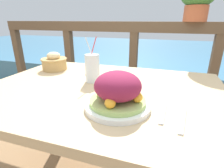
{
  "coord_description": "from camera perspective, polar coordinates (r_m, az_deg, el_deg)",
  "views": [
    {
      "loc": [
        0.31,
        -0.79,
        1.11
      ],
      "look_at": [
        0.08,
        -0.09,
        0.84
      ],
      "focal_mm": 28.0,
      "sensor_mm": 36.0,
      "label": 1
    }
  ],
  "objects": [
    {
      "name": "sea_backdrop",
      "position": [
        4.21,
        13.55,
        7.89
      ],
      "size": [
        12.0,
        4.0,
        0.48
      ],
      "color": "teal",
      "rests_on": "ground_plane"
    },
    {
      "name": "bread_basket",
      "position": [
        1.28,
        -18.34,
        6.75
      ],
      "size": [
        0.18,
        0.18,
        0.12
      ],
      "color": "tan",
      "rests_on": "patio_table"
    },
    {
      "name": "fork",
      "position": [
        0.7,
        16.36,
        -8.7
      ],
      "size": [
        0.02,
        0.18,
        0.0
      ],
      "color": "silver",
      "rests_on": "patio_table"
    },
    {
      "name": "salad_plate",
      "position": [
        0.68,
        1.86,
        -2.88
      ],
      "size": [
        0.26,
        0.26,
        0.15
      ],
      "color": "white",
      "rests_on": "patio_table"
    },
    {
      "name": "patio_table",
      "position": [
        0.95,
        -3.21,
        -6.51
      ],
      "size": [
        1.24,
        0.9,
        0.78
      ],
      "color": "tan",
      "rests_on": "ground_plane"
    },
    {
      "name": "drink_glass",
      "position": [
        0.98,
        -6.41,
        5.2
      ],
      "size": [
        0.08,
        0.08,
        0.25
      ],
      "color": "silver",
      "rests_on": "patio_table"
    },
    {
      "name": "knife",
      "position": [
        0.67,
        22.04,
        -10.87
      ],
      "size": [
        0.04,
        0.18,
        0.0
      ],
      "color": "silver",
      "rests_on": "patio_table"
    },
    {
      "name": "railing_fence",
      "position": [
        1.67,
        6.96,
        7.7
      ],
      "size": [
        2.8,
        0.08,
        1.09
      ],
      "color": "brown",
      "rests_on": "ground_plane"
    }
  ]
}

